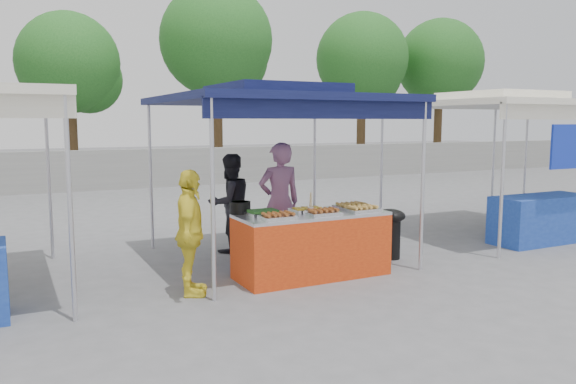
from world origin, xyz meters
name	(u,v)px	position (x,y,z in m)	size (l,w,h in m)	color
ground_plane	(308,274)	(0.00, 0.00, 0.00)	(80.00, 80.00, 0.00)	slate
back_wall	(136,169)	(0.00, 11.00, 0.60)	(40.00, 0.25, 1.20)	gray
main_canopy	(277,99)	(0.00, 0.97, 2.37)	(3.20, 3.20, 2.57)	silver
neighbor_stall_right	(517,147)	(4.50, 0.57, 1.60)	(3.20, 3.20, 2.57)	silver
tree_1	(73,68)	(-1.46, 13.01, 3.76)	(3.30, 3.20, 5.50)	#46311B
tree_2	(220,46)	(3.61, 13.30, 4.78)	(4.06, 4.06, 6.98)	#46311B
tree_3	(364,63)	(9.87, 13.21, 4.43)	(3.78, 3.77, 6.47)	#46311B
tree_4	(441,66)	(14.19, 13.43, 4.51)	(3.84, 3.83, 6.59)	#46311B
vendor_table	(312,245)	(0.00, -0.10, 0.43)	(2.00, 0.80, 0.85)	red
food_tray_fl	(278,217)	(-0.61, -0.34, 0.88)	(0.42, 0.30, 0.07)	silver
food_tray_fm	(323,213)	(0.03, -0.33, 0.88)	(0.42, 0.30, 0.07)	silver
food_tray_fr	(362,209)	(0.63, -0.33, 0.88)	(0.42, 0.30, 0.07)	silver
food_tray_bl	(263,213)	(-0.65, 0.01, 0.88)	(0.42, 0.30, 0.07)	silver
food_tray_bm	(307,210)	(-0.02, -0.01, 0.88)	(0.42, 0.30, 0.07)	silver
food_tray_br	(350,207)	(0.64, -0.04, 0.88)	(0.42, 0.30, 0.07)	silver
cooking_pot	(240,208)	(-0.85, 0.29, 0.93)	(0.27, 0.27, 0.16)	black
skewer_cup	(311,211)	(-0.08, -0.22, 0.90)	(0.08, 0.08, 0.10)	silver
wok_burner	(390,229)	(1.53, 0.24, 0.45)	(0.45, 0.45, 0.75)	black
crate_left	(254,259)	(-0.53, 0.60, 0.13)	(0.45, 0.31, 0.27)	#1530B1
crate_right	(315,252)	(0.42, 0.56, 0.15)	(0.49, 0.34, 0.30)	#1530B1
crate_stacked	(315,233)	(0.42, 0.56, 0.43)	(0.46, 0.32, 0.27)	#1530B1
vendor_woman	(279,202)	(-0.01, 0.85, 0.87)	(0.64, 0.42, 1.74)	#965F86
helper_man	(230,203)	(-0.45, 1.73, 0.77)	(0.75, 0.59, 1.55)	black
customer_person	(190,233)	(-1.67, -0.17, 0.75)	(0.88, 0.36, 1.49)	yellow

